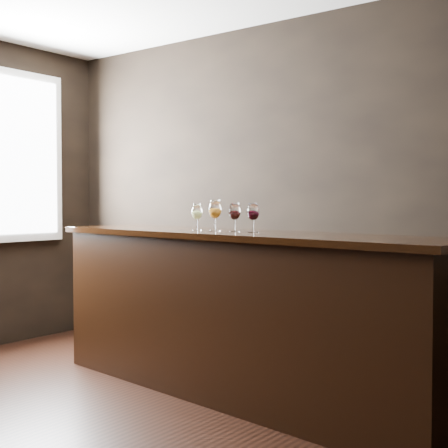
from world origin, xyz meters
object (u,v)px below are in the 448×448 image
Objects in this scene: glass_white at (197,212)px; glass_amber at (215,210)px; back_bar_shelf at (361,316)px; glass_red_b at (253,212)px; bar_counter at (240,317)px; glass_red_a at (235,212)px.

glass_amber is (0.17, -0.01, 0.02)m from glass_white.
back_bar_shelf is at bearing 37.40° from glass_white.
glass_white is 0.96× the size of glass_red_b.
glass_amber is at bearing -136.50° from back_bar_shelf.
bar_counter is at bearing -0.52° from glass_amber.
glass_amber is at bearing -169.03° from glass_red_a.
glass_white reaches higher than back_bar_shelf.
glass_red_a is (0.15, 0.03, -0.01)m from glass_amber.
bar_counter is 1.11× the size of back_bar_shelf.
back_bar_shelf is at bearing 48.52° from glass_red_a.
bar_counter is at bearing -24.43° from glass_red_a.
glass_red_a is at bearing 3.47° from glass_white.
glass_red_b is (0.33, -0.01, -0.01)m from glass_amber.
bar_counter is 0.76m from glass_amber.
back_bar_shelf is at bearing 59.98° from bar_counter.
glass_white is at bearing -174.69° from bar_counter.
glass_amber reaches higher than back_bar_shelf.
glass_white is 0.32m from glass_red_a.
glass_red_b is (0.50, -0.01, 0.01)m from glass_white.
glass_red_a is 0.18m from glass_red_b.
glass_amber reaches higher than glass_red_b.
back_bar_shelf is 12.84× the size of glass_amber.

